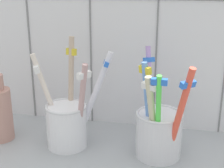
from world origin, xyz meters
The scene contains 5 objects.
counter_slab centered at (0.00, 0.00, 1.00)cm, with size 64.00×22.00×2.00cm, color #9EA3A8.
tile_wall_back centered at (0.00, 12.00, 22.50)cm, with size 64.00×2.20×45.00cm.
toothbrush_cup_left centered at (-7.98, 0.55, 6.86)cm, with size 13.71×7.85×19.33cm.
toothbrush_cup_right centered at (8.14, 0.18, 6.81)cm, with size 9.28×12.39×17.83cm.
ceramic_vase centered at (-21.24, 0.39, 7.45)cm, with size 4.77×4.77×12.56cm.
Camera 1 is at (10.87, -52.42, 32.94)cm, focal length 54.76 mm.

